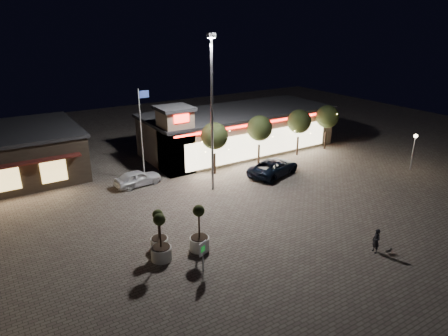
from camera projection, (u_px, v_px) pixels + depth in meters
ground at (249, 237)px, 25.87m from camera, size 90.00×90.00×0.00m
retail_building at (236, 130)px, 42.37m from camera, size 20.40×8.40×6.10m
floodlight_pole at (212, 106)px, 30.74m from camera, size 0.60×0.40×12.38m
flagpole at (142, 127)px, 33.54m from camera, size 0.95×0.10×8.00m
lamp_post_east at (414, 145)px, 36.60m from camera, size 0.36×0.36×3.48m
string_tree_a at (214, 136)px, 35.33m from camera, size 2.42×2.42×4.79m
string_tree_b at (260, 128)px, 37.83m from camera, size 2.42×2.42×4.79m
string_tree_c at (299, 122)px, 40.34m from camera, size 2.42×2.42×4.79m
string_tree_d at (327, 117)px, 42.34m from camera, size 2.42×2.42×4.79m
pickup_truck at (274, 167)px, 36.01m from camera, size 5.92×3.96×1.51m
white_sedan at (138, 178)px, 33.75m from camera, size 4.08×1.91×1.35m
pedestrian at (376, 241)px, 24.00m from camera, size 0.51×0.64×1.54m
dog at (389, 250)px, 24.06m from camera, size 0.45×0.19×0.24m
planter_left at (159, 237)px, 24.32m from camera, size 1.09×1.09×2.68m
planter_mid at (161, 246)px, 23.20m from camera, size 1.22×1.22×2.99m
planter_right at (199, 236)px, 24.23m from camera, size 1.22×1.22×3.00m
valet_sign at (203, 251)px, 21.91m from camera, size 0.59×0.31×1.89m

